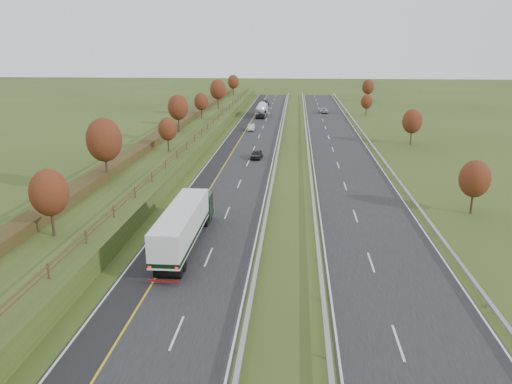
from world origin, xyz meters
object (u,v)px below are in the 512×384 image
(car_dark_near, at_px, (257,154))
(car_silver_mid, at_px, (251,127))
(road_tanker, at_px, (262,109))
(car_small_far, at_px, (265,103))
(car_oncoming, at_px, (323,110))
(box_lorry, at_px, (184,224))

(car_dark_near, bearing_deg, car_silver_mid, 101.83)
(road_tanker, distance_m, car_silver_mid, 22.56)
(car_small_far, bearing_deg, car_dark_near, -95.46)
(road_tanker, bearing_deg, car_small_far, 91.28)
(car_silver_mid, xyz_separation_m, car_oncoming, (17.06, 30.77, 0.00))
(car_dark_near, bearing_deg, car_oncoming, 81.73)
(box_lorry, height_order, car_silver_mid, box_lorry)
(car_dark_near, relative_size, car_small_far, 0.84)
(car_small_far, bearing_deg, box_lorry, -98.07)
(car_oncoming, bearing_deg, road_tanker, 26.75)
(box_lorry, xyz_separation_m, car_oncoming, (17.30, 96.04, -1.61))
(road_tanker, bearing_deg, car_oncoming, 26.76)
(road_tanker, height_order, car_silver_mid, road_tanker)
(road_tanker, relative_size, car_oncoming, 2.30)
(box_lorry, distance_m, road_tanker, 87.80)
(car_oncoming, bearing_deg, box_lorry, 79.78)
(road_tanker, height_order, car_small_far, road_tanker)
(car_silver_mid, bearing_deg, road_tanker, 86.38)
(car_dark_near, xyz_separation_m, car_small_far, (-3.18, 75.44, 0.01))
(box_lorry, xyz_separation_m, car_silver_mid, (0.24, 65.27, -1.62))
(car_dark_near, distance_m, car_silver_mid, 27.85)
(box_lorry, bearing_deg, car_dark_near, 84.58)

